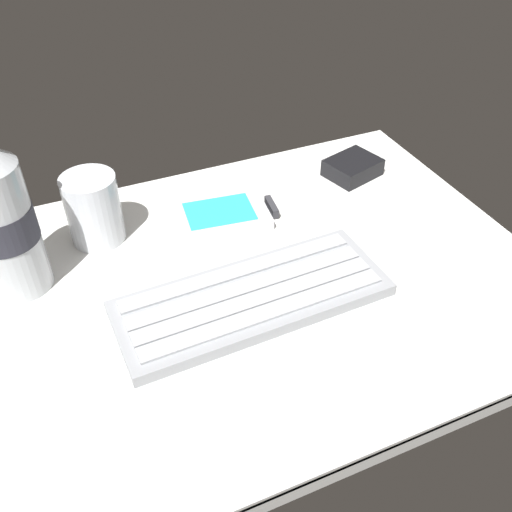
% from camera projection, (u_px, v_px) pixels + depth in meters
% --- Properties ---
extents(ground_plane, '(0.64, 0.48, 0.03)m').
position_uv_depth(ground_plane, '(257.00, 284.00, 0.64)').
color(ground_plane, silver).
extents(keyboard, '(0.29, 0.12, 0.02)m').
position_uv_depth(keyboard, '(252.00, 297.00, 0.60)').
color(keyboard, '#93969B').
rests_on(keyboard, ground_plane).
extents(handheld_device, '(0.13, 0.09, 0.02)m').
position_uv_depth(handheld_device, '(225.00, 215.00, 0.71)').
color(handheld_device, silver).
rests_on(handheld_device, ground_plane).
extents(juice_cup, '(0.06, 0.06, 0.09)m').
position_uv_depth(juice_cup, '(94.00, 211.00, 0.66)').
color(juice_cup, silver).
rests_on(juice_cup, ground_plane).
extents(water_bottle, '(0.07, 0.07, 0.21)m').
position_uv_depth(water_bottle, '(0.00, 218.00, 0.57)').
color(water_bottle, silver).
rests_on(water_bottle, ground_plane).
extents(charger_block, '(0.08, 0.07, 0.02)m').
position_uv_depth(charger_block, '(353.00, 168.00, 0.79)').
color(charger_block, black).
rests_on(charger_block, ground_plane).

